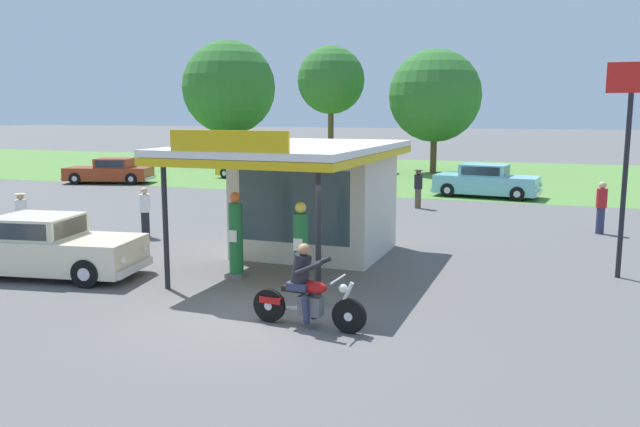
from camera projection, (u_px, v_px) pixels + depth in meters
ground_plane at (254, 315)px, 12.54m from camera, size 300.00×300.00×0.00m
grass_verge_strip at (463, 175)px, 40.34m from camera, size 120.00×24.00×0.01m
service_station_kiosk at (311, 190)px, 17.49m from camera, size 4.54×7.01×3.58m
gas_pump_nearside at (236, 238)px, 15.28m from camera, size 0.44×0.44×2.07m
gas_pump_offside at (301, 246)px, 14.72m from camera, size 0.44×0.44×1.91m
motorcycle_with_rider at (306, 293)px, 11.72m from camera, size 2.26×0.70×1.58m
featured_classic_sedan at (43, 248)px, 15.48m from camera, size 5.05×2.54×1.48m
parked_car_back_row_far_right at (332, 176)px, 32.73m from camera, size 5.47×3.14×1.54m
parked_car_second_row_spare at (486, 182)px, 29.93m from camera, size 5.03×2.43×1.54m
parked_car_back_row_centre at (254, 168)px, 37.96m from camera, size 5.11×2.91×1.40m
parked_car_back_row_centre_left at (110, 172)px, 35.76m from camera, size 5.12×3.09×1.40m
bystander_chatting_near_pumps at (22, 217)px, 19.24m from camera, size 0.34×0.34×1.54m
bystander_leaning_by_kiosk at (362, 191)px, 24.59m from camera, size 0.34×0.34×1.78m
bystander_admiring_sedan at (601, 206)px, 20.77m from camera, size 0.34×0.34×1.72m
bystander_strolling_foreground at (418, 188)px, 26.35m from camera, size 0.35×0.35×1.61m
bystander_standing_back_lot at (145, 211)px, 20.26m from camera, size 0.34×0.34×1.59m
tree_oak_right at (435, 96)px, 40.99m from camera, size 5.95×5.95×7.97m
tree_oak_left at (229, 88)px, 51.08m from camera, size 7.46×7.46×9.64m
tree_oak_centre at (331, 82)px, 43.53m from camera, size 4.59×4.65×8.40m
roadside_pole_sign at (628, 134)px, 14.83m from camera, size 1.10×0.12×5.09m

